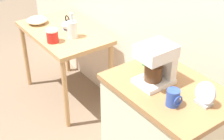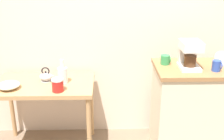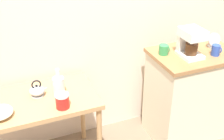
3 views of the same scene
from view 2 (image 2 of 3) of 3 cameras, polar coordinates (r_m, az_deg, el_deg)
back_wall at (r=2.98m, az=2.88°, el=12.29°), size 4.40×0.10×2.80m
wooden_table at (r=2.87m, az=-13.18°, el=-4.29°), size 0.95×0.57×0.74m
kitchen_counter at (r=2.98m, az=15.69°, el=-7.61°), size 0.78×0.54×0.92m
bowl_stoneware at (r=2.79m, az=-19.89°, el=-2.87°), size 0.20×0.20×0.06m
teakettle at (r=2.85m, az=-12.98°, el=-1.29°), size 0.15×0.12×0.15m
glass_carafe_vase at (r=2.77m, az=-9.80°, el=-0.93°), size 0.09×0.09×0.23m
canister_enamel at (r=2.61m, az=-10.77°, el=-2.96°), size 0.11×0.11×0.12m
coffee_maker at (r=2.70m, az=15.20°, el=3.24°), size 0.18×0.22×0.26m
mug_blue at (r=2.73m, az=20.11°, el=0.81°), size 0.08×0.08×0.10m
mug_tall_green at (r=2.78m, az=10.58°, el=2.03°), size 0.09×0.09×0.09m
table_clock at (r=2.89m, az=20.87°, el=2.04°), size 0.13×0.06×0.14m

